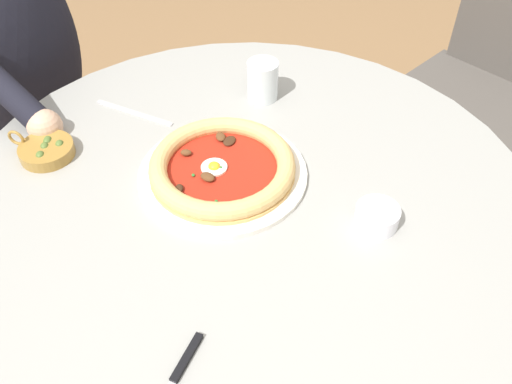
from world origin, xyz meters
The scene contains 11 objects.
ground_plane centered at (0.00, 0.00, -0.01)m, with size 6.00×6.00×0.02m, color olive.
dining_table centered at (0.00, 0.00, 0.58)m, with size 1.06×1.06×0.72m.
pizza_on_plate centered at (-0.05, -0.03, 0.74)m, with size 0.31×0.31×0.04m.
water_glass centered at (-0.28, 0.08, 0.76)m, with size 0.07×0.07×0.08m.
steak_knife centered at (0.34, -0.14, 0.72)m, with size 0.18×0.12×0.01m.
ramekin_capers centered at (0.11, 0.21, 0.74)m, with size 0.07×0.07×0.04m.
olive_pan centered at (-0.16, -0.36, 0.73)m, with size 0.10×0.12×0.05m.
fork_utensil centered at (-0.27, -0.19, 0.72)m, with size 0.12×0.16×0.00m.
diner_person centered at (-0.54, -0.48, 0.53)m, with size 0.57×0.44×1.19m.
cafe_chair_diner centered at (-0.64, -0.57, 0.53)m, with size 0.57×0.57×0.88m.
cafe_chair_spare_far centered at (-0.56, 0.82, 0.53)m, with size 0.61×0.61×0.87m.
Camera 1 is at (0.69, -0.09, 1.40)m, focal length 37.97 mm.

